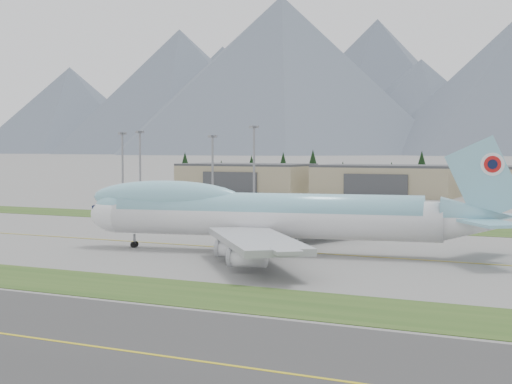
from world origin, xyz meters
The scene contains 10 objects.
ground centered at (0.00, 0.00, 0.00)m, with size 7000.00×7000.00×0.00m, color slate.
grass_strip_near centered at (0.00, -38.00, 0.00)m, with size 400.00×14.00×0.08m, color #2B4D1B.
grass_strip_far centered at (0.00, 45.00, 0.00)m, with size 400.00×18.00×0.08m, color #2B4D1B.
taxiway_line_main centered at (0.00, 0.00, 0.00)m, with size 400.00×0.40×0.02m, color gold.
boeing_747_freighter centered at (12.12, -2.39, 6.05)m, with size 70.03×59.18×18.36m.
hangar_left centered at (-70.00, 149.90, 5.39)m, with size 48.00×26.60×10.80m.
hangar_center centered at (-15.00, 149.90, 5.39)m, with size 48.00×26.60×10.80m.
floodlight_masts centered at (-43.14, 107.96, 15.43)m, with size 180.07×6.02×23.63m.
service_vehicle_a centered at (-41.31, 135.41, 0.00)m, with size 1.23×3.06×1.04m, color white.
conifer_belt centered at (-7.92, 212.23, 7.31)m, with size 272.90×15.12×17.00m.
Camera 1 is at (65.36, -113.18, 16.34)m, focal length 55.00 mm.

